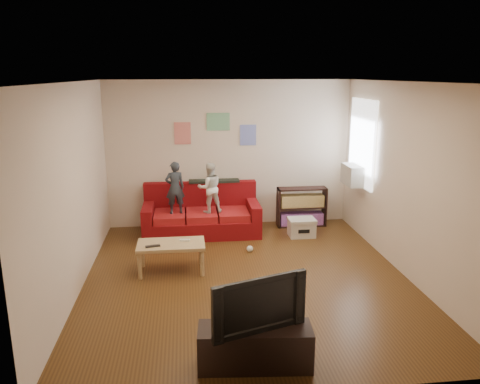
{
  "coord_description": "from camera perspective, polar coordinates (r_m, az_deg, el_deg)",
  "views": [
    {
      "loc": [
        -0.82,
        -6.05,
        2.8
      ],
      "look_at": [
        0.0,
        0.8,
        1.05
      ],
      "focal_mm": 35.0,
      "sensor_mm": 36.0,
      "label": 1
    }
  ],
  "objects": [
    {
      "name": "ac_unit",
      "position": [
        8.41,
        13.65,
        2.03
      ],
      "size": [
        0.28,
        0.55,
        0.35
      ],
      "primitive_type": "cube",
      "color": "#B7B2A3",
      "rests_on": "window"
    },
    {
      "name": "television",
      "position": [
        4.57,
        1.88,
        -13.18
      ],
      "size": [
        0.96,
        0.43,
        0.56
      ],
      "primitive_type": "imported",
      "rotation": [
        0.0,
        0.0,
        0.33
      ],
      "color": "black",
      "rests_on": "tv_stand"
    },
    {
      "name": "tissue",
      "position": [
        7.61,
        1.21,
        -6.94
      ],
      "size": [
        0.11,
        0.11,
        0.11
      ],
      "primitive_type": "sphere",
      "rotation": [
        0.0,
        0.0,
        0.0
      ],
      "color": "silver",
      "rests_on": "ground"
    },
    {
      "name": "game_controller",
      "position": [
        6.87,
        -6.74,
        -5.87
      ],
      "size": [
        0.15,
        0.07,
        0.03
      ],
      "primitive_type": "cube",
      "rotation": [
        0.0,
        0.0,
        -0.16
      ],
      "color": "white",
      "rests_on": "coffee_table"
    },
    {
      "name": "child_a",
      "position": [
        8.14,
        -7.93,
        0.52
      ],
      "size": [
        0.37,
        0.27,
        0.92
      ],
      "primitive_type": "imported",
      "rotation": [
        0.0,
        0.0,
        3.32
      ],
      "color": "#293039",
      "rests_on": "sofa"
    },
    {
      "name": "child_b",
      "position": [
        8.15,
        -3.71,
        0.52
      ],
      "size": [
        0.48,
        0.4,
        0.88
      ],
      "primitive_type": "imported",
      "rotation": [
        0.0,
        0.0,
        3.32
      ],
      "color": "white",
      "rests_on": "sofa"
    },
    {
      "name": "artwork_center",
      "position": [
        8.6,
        -2.68,
        8.55
      ],
      "size": [
        0.42,
        0.01,
        0.32
      ],
      "primitive_type": "cube",
      "color": "#72B27F",
      "rests_on": "room_shell"
    },
    {
      "name": "file_box",
      "position": [
        8.35,
        7.52,
        -4.28
      ],
      "size": [
        0.47,
        0.36,
        0.32
      ],
      "color": "beige",
      "rests_on": "ground"
    },
    {
      "name": "sofa",
      "position": [
        8.46,
        -4.72,
        -2.98
      ],
      "size": [
        2.05,
        0.94,
        0.9
      ],
      "color": "maroon",
      "rests_on": "ground"
    },
    {
      "name": "room_shell",
      "position": [
        6.28,
        0.86,
        0.87
      ],
      "size": [
        4.52,
        5.02,
        2.72
      ],
      "color": "#503114",
      "rests_on": "ground"
    },
    {
      "name": "artwork_left",
      "position": [
        8.6,
        -7.02,
        7.12
      ],
      "size": [
        0.3,
        0.01,
        0.4
      ],
      "primitive_type": "cube",
      "color": "#D87266",
      "rests_on": "room_shell"
    },
    {
      "name": "artwork_right",
      "position": [
        8.69,
        0.99,
        6.96
      ],
      "size": [
        0.3,
        0.01,
        0.38
      ],
      "primitive_type": "cube",
      "color": "#727FCC",
      "rests_on": "room_shell"
    },
    {
      "name": "coffee_table",
      "position": [
        6.86,
        -8.4,
        -6.67
      ],
      "size": [
        0.97,
        0.53,
        0.43
      ],
      "color": "tan",
      "rests_on": "ground"
    },
    {
      "name": "tv_stand",
      "position": [
        4.82,
        1.83,
        -18.34
      ],
      "size": [
        1.14,
        0.47,
        0.42
      ],
      "primitive_type": "cube",
      "rotation": [
        0.0,
        0.0,
        -0.09
      ],
      "color": "black",
      "rests_on": "ground"
    },
    {
      "name": "remote",
      "position": [
        6.73,
        -10.59,
        -6.5
      ],
      "size": [
        0.21,
        0.09,
        0.02
      ],
      "primitive_type": "cube",
      "rotation": [
        0.0,
        0.0,
        0.21
      ],
      "color": "black",
      "rests_on": "coffee_table"
    },
    {
      "name": "bookshelf",
      "position": [
        8.89,
        7.5,
        -2.04
      ],
      "size": [
        0.92,
        0.28,
        0.73
      ],
      "color": "black",
      "rests_on": "ground"
    },
    {
      "name": "window",
      "position": [
        8.36,
        14.65,
        5.8
      ],
      "size": [
        0.04,
        1.08,
        1.48
      ],
      "primitive_type": "cube",
      "color": "white",
      "rests_on": "room_shell"
    }
  ]
}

